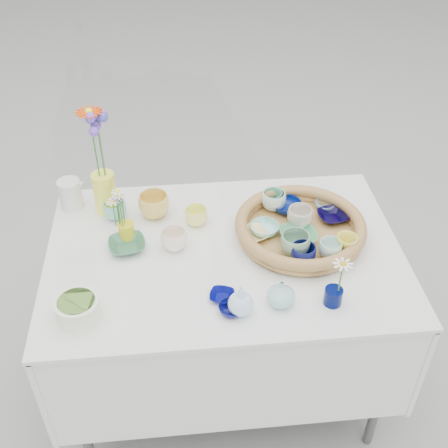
{
  "coord_description": "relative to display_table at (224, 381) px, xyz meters",
  "views": [
    {
      "loc": [
        -0.15,
        -1.49,
        2.08
      ],
      "look_at": [
        0.0,
        0.02,
        0.87
      ],
      "focal_mm": 45.0,
      "sensor_mm": 36.0,
      "label": 1
    }
  ],
  "objects": [
    {
      "name": "loose_ceramic_5",
      "position": [
        -0.39,
        0.23,
        0.8
      ],
      "size": [
        0.09,
        0.09,
        0.07
      ],
      "primitive_type": "imported",
      "rotation": [
        0.0,
        0.0,
        0.01
      ],
      "color": "#76BEB9",
      "rests_on": "display_table"
    },
    {
      "name": "loose_ceramic_0",
      "position": [
        -0.25,
        0.23,
        0.81
      ],
      "size": [
        0.14,
        0.14,
        0.09
      ],
      "primitive_type": "imported",
      "rotation": [
        0.0,
        0.0,
        0.21
      ],
      "color": "#E8BF52",
      "rests_on": "display_table"
    },
    {
      "name": "tray_ceramic_8",
      "position": [
        0.41,
        0.19,
        0.8
      ],
      "size": [
        0.09,
        0.09,
        0.02
      ],
      "primitive_type": "imported",
      "rotation": [
        0.0,
        0.0,
        0.18
      ],
      "color": "#77A6C8",
      "rests_on": "wicker_tray"
    },
    {
      "name": "single_daisy",
      "position": [
        0.33,
        -0.29,
        0.88
      ],
      "size": [
        0.09,
        0.09,
        0.13
      ],
      "primitive_type": null,
      "rotation": [
        0.0,
        0.0,
        0.26
      ],
      "color": "white",
      "rests_on": "bud_vase_cobalt"
    },
    {
      "name": "loose_ceramic_6",
      "position": [
        -0.01,
        -0.29,
        0.78
      ],
      "size": [
        0.09,
        0.09,
        0.03
      ],
      "primitive_type": "imported",
      "rotation": [
        0.0,
        0.0,
        -0.09
      ],
      "color": "#0A0D55",
      "rests_on": "display_table"
    },
    {
      "name": "loose_ceramic_3",
      "position": [
        -0.18,
        0.03,
        0.8
      ],
      "size": [
        0.12,
        0.12,
        0.07
      ],
      "primitive_type": "imported",
      "rotation": [
        0.0,
        0.0,
        0.41
      ],
      "color": "white",
      "rests_on": "display_table"
    },
    {
      "name": "display_table",
      "position": [
        0.0,
        0.0,
        0.0
      ],
      "size": [
        1.26,
        0.86,
        0.77
      ],
      "primitive_type": null,
      "color": "silver",
      "rests_on": "ground"
    },
    {
      "name": "tray_ceramic_9",
      "position": [
        0.26,
        -0.1,
        0.82
      ],
      "size": [
        0.11,
        0.11,
        0.07
      ],
      "primitive_type": "imported",
      "rotation": [
        0.0,
        0.0,
        0.25
      ],
      "color": "#0B104A",
      "rests_on": "wicker_tray"
    },
    {
      "name": "tray_ceramic_10",
      "position": [
        0.11,
        0.04,
        0.8
      ],
      "size": [
        0.13,
        0.13,
        0.03
      ],
      "primitive_type": "imported",
      "rotation": [
        0.0,
        0.0,
        0.33
      ],
      "color": "#F1D486",
      "rests_on": "wicker_tray"
    },
    {
      "name": "loose_ceramic_4",
      "position": [
        -0.03,
        -0.23,
        0.77
      ],
      "size": [
        0.1,
        0.1,
        0.02
      ],
      "primitive_type": "imported",
      "rotation": [
        0.0,
        0.0,
        -0.28
      ],
      "color": "#03065C",
      "rests_on": "display_table"
    },
    {
      "name": "tray_ceramic_1",
      "position": [
        0.42,
        0.12,
        0.8
      ],
      "size": [
        0.13,
        0.13,
        0.03
      ],
      "primitive_type": "imported",
      "rotation": [
        0.0,
        0.0,
        0.17
      ],
      "color": "black",
      "rests_on": "wicker_tray"
    },
    {
      "name": "bud_vase_seafoam",
      "position": [
        0.15,
        -0.27,
        0.81
      ],
      "size": [
        0.1,
        0.1,
        0.09
      ],
      "primitive_type": "imported",
      "rotation": [
        0.0,
        0.0,
        0.1
      ],
      "color": "#97CFCC",
      "rests_on": "display_table"
    },
    {
      "name": "tray_ceramic_7",
      "position": [
        0.29,
        0.09,
        0.82
      ],
      "size": [
        0.12,
        0.12,
        0.07
      ],
      "primitive_type": "imported",
      "rotation": [
        0.0,
        0.0,
        -0.38
      ],
      "color": "beige",
      "rests_on": "wicker_tray"
    },
    {
      "name": "tray_ceramic_12",
      "position": [
        0.2,
        0.21,
        0.82
      ],
      "size": [
        0.09,
        0.09,
        0.07
      ],
      "primitive_type": "imported",
      "rotation": [
        0.0,
        0.0,
        0.23
      ],
      "color": "#459572",
      "rests_on": "wicker_tray"
    },
    {
      "name": "wicker_tray",
      "position": [
        0.28,
        0.05,
        0.8
      ],
      "size": [
        0.47,
        0.47,
        0.08
      ],
      "primitive_type": null,
      "color": "brown",
      "rests_on": "display_table"
    },
    {
      "name": "fluted_bowl",
      "position": [
        -0.48,
        -0.27,
        0.8
      ],
      "size": [
        0.17,
        0.17,
        0.07
      ],
      "primitive_type": null,
      "rotation": [
        0.0,
        0.0,
        -0.3
      ],
      "color": "#EDEDCC",
      "rests_on": "display_table"
    },
    {
      "name": "hydrangea",
      "position": [
        -0.42,
        0.28,
        1.04
      ],
      "size": [
        0.12,
        0.12,
        0.31
      ],
      "primitive_type": null,
      "rotation": [
        0.0,
        0.0,
        -0.41
      ],
      "color": "#3F44A8",
      "rests_on": "tall_vase_yellow"
    },
    {
      "name": "daisy_cup",
      "position": [
        -0.35,
        0.11,
        0.8
      ],
      "size": [
        0.08,
        0.08,
        0.06
      ],
      "primitive_type": "cylinder",
      "rotation": [
        0.0,
        0.0,
        -0.36
      ],
      "color": "yellow",
      "rests_on": "display_table"
    },
    {
      "name": "loose_ceramic_2",
      "position": [
        -0.34,
        0.04,
        0.78
      ],
      "size": [
        0.15,
        0.15,
        0.03
      ],
      "primitive_type": "imported",
      "rotation": [
        0.0,
        0.0,
        0.18
      ],
      "color": "#366D4F",
      "rests_on": "display_table"
    },
    {
      "name": "bud_vase_paleblue",
      "position": [
        0.02,
        -0.3,
        0.83
      ],
      "size": [
        0.1,
        0.1,
        0.12
      ],
      "primitive_type": null,
      "rotation": [
        0.0,
        0.0,
        0.24
      ],
      "color": "#C0E0FF",
      "rests_on": "display_table"
    },
    {
      "name": "gerbera",
      "position": [
        -0.44,
        0.28,
        1.06
      ],
      "size": [
        0.13,
        0.13,
        0.28
      ],
      "primitive_type": null,
      "rotation": [
        0.0,
        0.0,
        -0.19
      ],
      "color": "#E94406",
      "rests_on": "tall_vase_yellow"
    },
    {
      "name": "tray_ceramic_6",
      "position": [
        0.21,
        0.21,
        0.82
      ],
      "size": [
        0.12,
        0.12,
        0.07
      ],
      "primitive_type": "imported",
      "rotation": [
        0.0,
        0.0,
        0.39
      ],
      "color": "silver",
      "rests_on": "wicker_tray"
    },
    {
      "name": "ground",
      "position": [
        0.0,
        0.0,
        0.0
      ],
      "size": [
        80.0,
        80.0,
        0.0
      ],
      "primitive_type": "plane",
      "color": "gray"
    },
    {
      "name": "tray_ceramic_4",
      "position": [
        0.24,
        -0.06,
        0.82
      ],
      "size": [
        0.13,
        0.13,
        0.08
      ],
      "primitive_type": "imported",
      "rotation": [
        0.0,
        0.0,
        0.32
      ],
      "color": "#80AC84",
      "rests_on": "wicker_tray"
    },
    {
      "name": "tray_ceramic_11",
      "position": [
        0.36,
        -0.09,
        0.81
      ],
      "size": [
        0.1,
        0.1,
        0.06
      ],
      "primitive_type": "imported",
      "rotation": [
        0.0,
        0.0,
        -0.33
      ],
      "color": "silver",
      "rests_on": "wicker_tray"
    },
    {
      "name": "tray_ceramic_5",
      "position": [
        0.15,
        0.06,
        0.8
      ],
      "size": [
        0.11,
        0.11,
        0.03
      ],
      "primitive_type": "imported",
      "rotation": [
        0.0,
        0.0,
        0.03
      ],
      "color": "#91D9CC",
      "rests_on": "wicker_tray"
    },
    {
      "name": "white_pitcher",
      "position": [
        -0.57,
        0.32,
        0.82
      ],
      "size": [
        0.15,
        0.13,
        0.12
      ],
      "primitive_type": null,
      "rotation": [
        0.0,
        0.0,
        0.37
      ],
      "color": "silver",
      "rests_on": "display_table"
    },
    {
      "name": "tall_vase_yellow",
      "position": [
        -0.43,
        0.28,
        0.85
      ],
      "size": [
        0.11,
        0.11,
        0.16
      ],
      "primitive_type": "cylinder",
      "rotation": [
        0.0,
        0.0,
        -0.4
      ],
      "color": "#F8FA40",
      "rests_on": "display_table"
    },
    {
      "name": "tray_ceramic_2",
      "position": [
        0.42,
        -0.07,
        0.82
      ],
      "size": [
        0.1,
        0.1,
        0.07
      ],
      "primitive_type": "imported",
      "rotation": [
        0.0,
        0.0,
        -0.42
      ],
      "color": "#F4E94F",
      "rests_on": "wicker_tray"
    },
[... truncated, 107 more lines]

